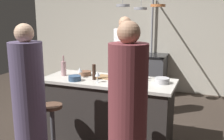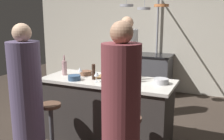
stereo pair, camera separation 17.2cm
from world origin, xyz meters
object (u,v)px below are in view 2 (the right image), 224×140
object	(u,v)px
guest_right	(121,121)
wine_bottle_rose	(64,68)
wine_glass_near_right_guest	(80,70)
bar_stool_left	(51,127)
wine_bottle_red	(130,70)
wine_glass_near_left_guest	(117,77)
wine_bottle_dark	(130,74)
wine_glass_by_chef	(97,74)
stove_range	(153,74)
wine_bottle_amber	(135,71)
mixing_bowl_wooden	(86,73)
chef	(126,73)
mixing_bowl_steel	(161,81)
guest_left	(27,105)
pepper_mill	(94,72)
cutting_board	(108,77)
mixing_bowl_blue	(74,78)

from	to	relation	value
guest_right	wine_bottle_rose	size ratio (longest dim) A/B	5.90
wine_glass_near_right_guest	bar_stool_left	bearing A→B (deg)	-99.75
wine_bottle_red	wine_glass_near_left_guest	bearing A→B (deg)	-93.21
wine_bottle_dark	wine_glass_by_chef	bearing A→B (deg)	-159.29
stove_range	guest_right	distance (m)	3.52
wine_bottle_amber	wine_glass_near_right_guest	size ratio (longest dim) A/B	2.10
mixing_bowl_wooden	wine_bottle_red	bearing A→B (deg)	8.74
chef	guest_right	distance (m)	1.99
guest_right	wine_bottle_rose	world-z (taller)	guest_right
bar_stool_left	wine_bottle_rose	world-z (taller)	wine_bottle_rose
chef	mixing_bowl_steel	distance (m)	1.14
mixing_bowl_wooden	guest_right	bearing A→B (deg)	-48.04
wine_bottle_red	mixing_bowl_steel	size ratio (longest dim) A/B	1.60
guest_left	wine_glass_by_chef	size ratio (longest dim) A/B	11.49
chef	pepper_mill	xyz separation A→B (m)	(-0.12, -0.97, 0.20)
wine_bottle_amber	wine_glass_by_chef	xyz separation A→B (m)	(-0.42, -0.31, -0.01)
chef	wine_bottle_dark	distance (m)	1.02
cutting_board	wine_bottle_red	world-z (taller)	wine_bottle_red
cutting_board	chef	bearing A→B (deg)	91.96
guest_left	wine_glass_by_chef	world-z (taller)	guest_left
pepper_mill	mixing_bowl_wooden	world-z (taller)	pepper_mill
stove_range	mixing_bowl_blue	bearing A→B (deg)	-98.31
wine_glass_near_right_guest	guest_left	bearing A→B (deg)	-99.19
cutting_board	mixing_bowl_wooden	size ratio (longest dim) A/B	1.83
mixing_bowl_wooden	wine_glass_near_left_guest	bearing A→B (deg)	-27.00
wine_bottle_dark	wine_bottle_rose	bearing A→B (deg)	179.16
wine_glass_by_chef	mixing_bowl_steel	distance (m)	0.83
guest_left	wine_glass_near_right_guest	bearing A→B (deg)	80.81
pepper_mill	mixing_bowl_steel	size ratio (longest dim) A/B	1.11
guest_left	mixing_bowl_wooden	xyz separation A→B (m)	(0.15, 1.07, 0.15)
wine_bottle_dark	mixing_bowl_wooden	distance (m)	0.75
chef	mixing_bowl_wooden	xyz separation A→B (m)	(-0.34, -0.79, 0.13)
wine_glass_near_right_guest	mixing_bowl_blue	distance (m)	0.19
wine_bottle_rose	mixing_bowl_steel	size ratio (longest dim) A/B	1.54
guest_left	chef	bearing A→B (deg)	75.07
chef	mixing_bowl_steel	size ratio (longest dim) A/B	9.14
chef	cutting_board	bearing A→B (deg)	-88.04
wine_glass_by_chef	mixing_bowl_wooden	distance (m)	0.44
stove_range	guest_left	distance (m)	3.48
pepper_mill	wine_bottle_rose	world-z (taller)	wine_bottle_rose
guest_right	wine_bottle_dark	xyz separation A→B (m)	(-0.26, 0.97, 0.22)
wine_bottle_amber	mixing_bowl_blue	bearing A→B (deg)	-155.20
bar_stool_left	wine_glass_near_right_guest	world-z (taller)	wine_glass_near_right_guest
stove_range	wine_glass_near_left_guest	world-z (taller)	wine_glass_near_left_guest
mixing_bowl_blue	mixing_bowl_wooden	distance (m)	0.32
mixing_bowl_wooden	stove_range	bearing A→B (deg)	80.43
cutting_board	wine_bottle_amber	distance (m)	0.40
pepper_mill	mixing_bowl_wooden	bearing A→B (deg)	141.15
wine_bottle_amber	wine_glass_near_left_guest	distance (m)	0.36
wine_bottle_rose	wine_glass_near_right_guest	world-z (taller)	wine_bottle_rose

